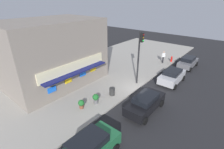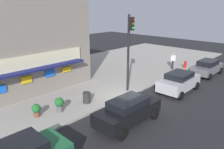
{
  "view_description": "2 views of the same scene",
  "coord_description": "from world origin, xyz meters",
  "px_view_note": "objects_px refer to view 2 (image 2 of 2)",
  "views": [
    {
      "loc": [
        -13.7,
        -7.73,
        9.04
      ],
      "look_at": [
        -1.29,
        2.47,
        1.59
      ],
      "focal_mm": 26.41,
      "sensor_mm": 36.0,
      "label": 1
    },
    {
      "loc": [
        -11.68,
        -9.62,
        6.64
      ],
      "look_at": [
        0.46,
        1.86,
        1.4
      ],
      "focal_mm": 34.93,
      "sensor_mm": 36.0,
      "label": 2
    }
  ],
  "objects_px": {
    "pedestrian": "(173,60)",
    "parked_car_grey": "(207,67)",
    "fire_hydrant": "(185,64)",
    "potted_plant_by_doorway": "(36,110)",
    "traffic_light": "(129,44)",
    "parked_car_black": "(128,111)",
    "trash_can": "(87,98)",
    "potted_plant_by_window": "(59,104)",
    "parked_car_silver": "(179,82)"
  },
  "relations": [
    {
      "from": "fire_hydrant",
      "to": "pedestrian",
      "type": "height_order",
      "value": "pedestrian"
    },
    {
      "from": "potted_plant_by_doorway",
      "to": "parked_car_black",
      "type": "height_order",
      "value": "parked_car_black"
    },
    {
      "from": "fire_hydrant",
      "to": "parked_car_silver",
      "type": "distance_m",
      "value": 7.07
    },
    {
      "from": "parked_car_grey",
      "to": "potted_plant_by_window",
      "type": "bearing_deg",
      "value": 166.12
    },
    {
      "from": "potted_plant_by_window",
      "to": "parked_car_silver",
      "type": "distance_m",
      "value": 9.58
    },
    {
      "from": "fire_hydrant",
      "to": "parked_car_black",
      "type": "relative_size",
      "value": 0.2
    },
    {
      "from": "fire_hydrant",
      "to": "parked_car_silver",
      "type": "relative_size",
      "value": 0.21
    },
    {
      "from": "traffic_light",
      "to": "parked_car_black",
      "type": "xyz_separation_m",
      "value": [
        -3.83,
        -3.1,
        -3.1
      ]
    },
    {
      "from": "trash_can",
      "to": "potted_plant_by_doorway",
      "type": "distance_m",
      "value": 3.51
    },
    {
      "from": "traffic_light",
      "to": "trash_can",
      "type": "height_order",
      "value": "traffic_light"
    },
    {
      "from": "trash_can",
      "to": "parked_car_grey",
      "type": "distance_m",
      "value": 13.33
    },
    {
      "from": "fire_hydrant",
      "to": "parked_car_silver",
      "type": "xyz_separation_m",
      "value": [
        -6.58,
        -2.57,
        0.29
      ]
    },
    {
      "from": "pedestrian",
      "to": "parked_car_black",
      "type": "height_order",
      "value": "pedestrian"
    },
    {
      "from": "trash_can",
      "to": "pedestrian",
      "type": "bearing_deg",
      "value": -0.47
    },
    {
      "from": "pedestrian",
      "to": "parked_car_silver",
      "type": "height_order",
      "value": "pedestrian"
    },
    {
      "from": "traffic_light",
      "to": "potted_plant_by_doorway",
      "type": "bearing_deg",
      "value": 169.52
    },
    {
      "from": "pedestrian",
      "to": "parked_car_silver",
      "type": "relative_size",
      "value": 0.44
    },
    {
      "from": "fire_hydrant",
      "to": "potted_plant_by_doorway",
      "type": "bearing_deg",
      "value": 174.45
    },
    {
      "from": "potted_plant_by_doorway",
      "to": "potted_plant_by_window",
      "type": "height_order",
      "value": "potted_plant_by_window"
    },
    {
      "from": "fire_hydrant",
      "to": "parked_car_grey",
      "type": "xyz_separation_m",
      "value": [
        -0.44,
        -2.52,
        0.24
      ]
    },
    {
      "from": "parked_car_grey",
      "to": "potted_plant_by_doorway",
      "type": "bearing_deg",
      "value": 165.72
    },
    {
      "from": "parked_car_silver",
      "to": "potted_plant_by_window",
      "type": "bearing_deg",
      "value": 157.01
    },
    {
      "from": "potted_plant_by_doorway",
      "to": "parked_car_grey",
      "type": "relative_size",
      "value": 0.2
    },
    {
      "from": "potted_plant_by_window",
      "to": "traffic_light",
      "type": "bearing_deg",
      "value": -8.54
    },
    {
      "from": "potted_plant_by_window",
      "to": "parked_car_silver",
      "type": "height_order",
      "value": "parked_car_silver"
    },
    {
      "from": "potted_plant_by_doorway",
      "to": "parked_car_silver",
      "type": "relative_size",
      "value": 0.2
    },
    {
      "from": "traffic_light",
      "to": "pedestrian",
      "type": "height_order",
      "value": "traffic_light"
    },
    {
      "from": "trash_can",
      "to": "potted_plant_by_doorway",
      "type": "bearing_deg",
      "value": 168.61
    },
    {
      "from": "parked_car_silver",
      "to": "parked_car_grey",
      "type": "bearing_deg",
      "value": 0.43
    },
    {
      "from": "parked_car_black",
      "to": "parked_car_grey",
      "type": "height_order",
      "value": "parked_car_black"
    },
    {
      "from": "traffic_light",
      "to": "potted_plant_by_doorway",
      "type": "relative_size",
      "value": 7.22
    },
    {
      "from": "parked_car_silver",
      "to": "parked_car_grey",
      "type": "xyz_separation_m",
      "value": [
        6.14,
        0.05,
        -0.05
      ]
    },
    {
      "from": "traffic_light",
      "to": "pedestrian",
      "type": "distance_m",
      "value": 8.69
    },
    {
      "from": "traffic_light",
      "to": "potted_plant_by_window",
      "type": "distance_m",
      "value": 6.78
    },
    {
      "from": "fire_hydrant",
      "to": "parked_car_grey",
      "type": "relative_size",
      "value": 0.21
    },
    {
      "from": "pedestrian",
      "to": "parked_car_grey",
      "type": "distance_m",
      "value": 3.48
    },
    {
      "from": "potted_plant_by_doorway",
      "to": "fire_hydrant",
      "type": "bearing_deg",
      "value": -5.55
    },
    {
      "from": "traffic_light",
      "to": "fire_hydrant",
      "type": "distance_m",
      "value": 10.08
    },
    {
      "from": "potted_plant_by_doorway",
      "to": "potted_plant_by_window",
      "type": "relative_size",
      "value": 0.86
    },
    {
      "from": "trash_can",
      "to": "parked_car_black",
      "type": "distance_m",
      "value": 3.76
    },
    {
      "from": "pedestrian",
      "to": "parked_car_grey",
      "type": "xyz_separation_m",
      "value": [
        0.85,
        -3.36,
        -0.32
      ]
    },
    {
      "from": "parked_car_silver",
      "to": "trash_can",
      "type": "bearing_deg",
      "value": 152.51
    },
    {
      "from": "fire_hydrant",
      "to": "pedestrian",
      "type": "bearing_deg",
      "value": 147.1
    },
    {
      "from": "parked_car_black",
      "to": "potted_plant_by_doorway",
      "type": "bearing_deg",
      "value": 127.59
    },
    {
      "from": "potted_plant_by_doorway",
      "to": "parked_car_black",
      "type": "bearing_deg",
      "value": -52.41
    },
    {
      "from": "parked_car_silver",
      "to": "parked_car_grey",
      "type": "height_order",
      "value": "parked_car_silver"
    },
    {
      "from": "trash_can",
      "to": "parked_car_grey",
      "type": "height_order",
      "value": "parked_car_grey"
    },
    {
      "from": "pedestrian",
      "to": "potted_plant_by_window",
      "type": "bearing_deg",
      "value": 178.64
    },
    {
      "from": "potted_plant_by_doorway",
      "to": "parked_car_grey",
      "type": "distance_m",
      "value": 16.83
    },
    {
      "from": "traffic_light",
      "to": "potted_plant_by_window",
      "type": "bearing_deg",
      "value": 171.46
    }
  ]
}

